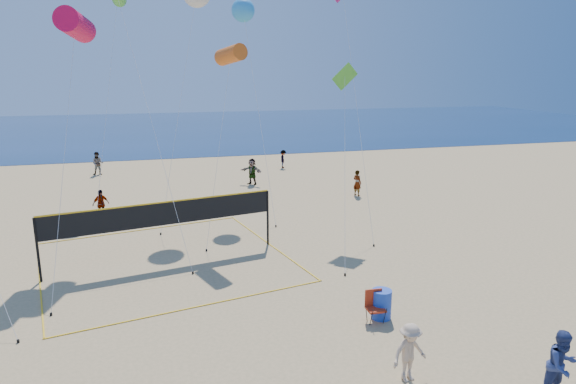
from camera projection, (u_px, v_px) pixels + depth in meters
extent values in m
cube|color=#102A4E|center=(166.00, 128.00, 70.19)|extent=(140.00, 50.00, 0.03)
imported|color=navy|center=(562.00, 366.00, 12.67)|extent=(0.95, 0.77, 1.84)
imported|color=tan|center=(410.00, 352.00, 13.44)|extent=(1.15, 0.81, 1.62)
imported|color=gray|center=(101.00, 204.00, 28.06)|extent=(1.01, 0.84, 1.62)
imported|color=gray|center=(252.00, 172.00, 36.29)|extent=(1.62, 1.58, 1.85)
imported|color=gray|center=(357.00, 183.00, 33.08)|extent=(0.65, 0.73, 1.68)
imported|color=gray|center=(98.00, 163.00, 39.53)|extent=(0.93, 0.76, 1.78)
imported|color=gray|center=(283.00, 159.00, 42.34)|extent=(0.77, 1.06, 1.48)
cube|color=#A92C13|center=(376.00, 309.00, 16.60)|extent=(0.59, 0.54, 0.06)
cube|color=#A92C13|center=(373.00, 297.00, 16.74)|extent=(0.58, 0.07, 0.57)
cylinder|color=black|center=(371.00, 319.00, 16.40)|extent=(0.03, 0.29, 0.74)
cylinder|color=black|center=(366.00, 313.00, 16.79)|extent=(0.03, 0.29, 0.74)
cylinder|color=black|center=(385.00, 317.00, 16.50)|extent=(0.03, 0.29, 0.74)
cylinder|color=black|center=(379.00, 311.00, 16.89)|extent=(0.03, 0.29, 0.74)
cylinder|color=#1C43BB|center=(381.00, 304.00, 16.91)|extent=(0.79, 0.79, 0.98)
cylinder|color=black|center=(38.00, 250.00, 19.59)|extent=(0.10, 0.10, 2.58)
cylinder|color=black|center=(268.00, 218.00, 23.81)|extent=(0.10, 0.10, 2.58)
cube|color=black|center=(163.00, 214.00, 21.51)|extent=(9.46, 2.01, 0.97)
cube|color=yellow|center=(162.00, 202.00, 21.39)|extent=(9.47, 2.02, 0.06)
cube|color=yellow|center=(199.00, 306.00, 17.80)|extent=(9.67, 2.08, 0.02)
cube|color=yellow|center=(143.00, 230.00, 26.20)|extent=(9.67, 2.08, 0.02)
cylinder|color=#CF0A3F|center=(75.00, 25.00, 22.09)|extent=(1.50, 2.71, 1.40)
cylinder|color=silver|center=(65.00, 151.00, 19.62)|extent=(0.72, 7.54, 9.83)
cylinder|color=black|center=(51.00, 314.00, 17.16)|extent=(0.08, 0.08, 0.10)
cylinder|color=silver|center=(149.00, 112.00, 22.33)|extent=(2.68, 7.44, 12.30)
cylinder|color=black|center=(193.00, 273.00, 20.63)|extent=(0.08, 0.08, 0.10)
cylinder|color=#D15B18|center=(231.00, 55.00, 24.14)|extent=(1.43, 2.03, 1.02)
cylinder|color=silver|center=(219.00, 150.00, 23.66)|extent=(1.76, 2.75, 8.63)
cylinder|color=black|center=(206.00, 250.00, 23.18)|extent=(0.08, 0.08, 0.10)
cylinder|color=black|center=(18.00, 341.00, 15.47)|extent=(0.08, 0.08, 0.10)
cube|color=green|center=(345.00, 77.00, 25.08)|extent=(1.39, 0.20, 1.38)
cylinder|color=silver|center=(345.00, 165.00, 22.77)|extent=(2.19, 6.28, 7.62)
cylinder|color=black|center=(345.00, 275.00, 20.45)|extent=(0.08, 0.08, 0.10)
cylinder|color=silver|center=(357.00, 106.00, 25.68)|extent=(0.70, 6.91, 12.36)
cylinder|color=black|center=(374.00, 245.00, 23.81)|extent=(0.08, 0.08, 0.10)
cylinder|color=silver|center=(179.00, 108.00, 26.71)|extent=(2.70, 4.95, 12.00)
cylinder|color=black|center=(161.00, 234.00, 25.48)|extent=(0.08, 0.08, 0.10)
sphere|color=#2E97E6|center=(243.00, 10.00, 29.85)|extent=(1.46, 1.46, 1.35)
cylinder|color=silver|center=(259.00, 112.00, 28.28)|extent=(0.42, 6.29, 11.29)
cylinder|color=black|center=(276.00, 226.00, 26.71)|extent=(0.08, 0.08, 0.10)
cylinder|color=silver|center=(107.00, 101.00, 29.32)|extent=(1.61, 7.78, 12.36)
cylinder|color=black|center=(96.00, 225.00, 26.93)|extent=(0.08, 0.08, 0.10)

